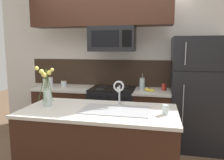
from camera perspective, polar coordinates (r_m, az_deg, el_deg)
rear_partition at (r=4.00m, az=5.51°, el=3.99°), size 5.20×0.10×2.60m
splash_band at (r=4.01m, az=1.12°, el=1.88°), size 3.30×0.01×0.48m
back_counter_left at (r=4.10m, az=-11.94°, el=-8.06°), size 1.01×0.65×0.91m
back_counter_right at (r=3.77m, az=10.33°, el=-9.50°), size 0.61×0.65×0.91m
stove_range at (r=3.84m, az=0.16°, el=-8.94°), size 0.76×0.64×0.93m
microwave at (r=3.64m, az=0.10°, el=10.64°), size 0.74×0.40×0.40m
upper_cabinet_band at (r=3.72m, az=-3.17°, el=18.35°), size 2.32×0.34×0.60m
refrigerator at (r=3.73m, az=21.26°, el=-3.31°), size 0.81×0.74×1.77m
storage_jar_tall at (r=4.16m, az=-17.07°, el=-0.49°), size 0.08×0.08×0.16m
storage_jar_medium at (r=4.12m, az=-15.75°, el=-0.30°), size 0.08×0.08×0.19m
storage_jar_short at (r=4.02m, az=-12.49°, el=-0.89°), size 0.10×0.10×0.12m
banana_bunch at (r=3.59m, az=9.76°, el=-2.54°), size 0.19×0.12×0.08m
french_press at (r=3.70m, az=7.89°, el=-0.95°), size 0.09×0.09×0.27m
coffee_tin at (r=3.69m, az=13.44°, el=-1.82°), size 0.08×0.08×0.11m
island_counter at (r=2.68m, az=-3.34°, el=-17.01°), size 1.76×0.86×0.91m
kitchen_sink at (r=2.50m, az=0.85°, el=-9.43°), size 0.76×0.44×0.16m
sink_faucet at (r=2.64m, az=1.80°, el=-2.49°), size 0.14×0.14×0.31m
drinking_glass at (r=2.38m, az=13.80°, el=-7.55°), size 0.07×0.07×0.11m
flower_vase at (r=2.73m, az=-16.68°, el=-3.07°), size 0.21×0.15×0.49m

